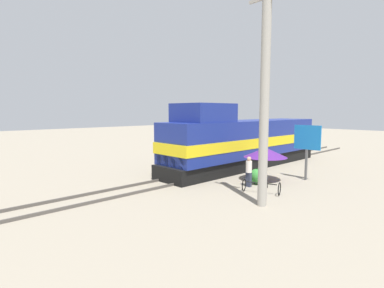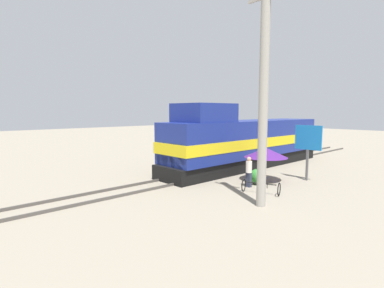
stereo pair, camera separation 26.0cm
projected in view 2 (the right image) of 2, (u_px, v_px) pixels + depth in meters
ground_plane at (201, 176)px, 19.60m from camera, size 120.00×120.00×0.00m
rail_near at (193, 173)px, 20.11m from camera, size 0.08×43.24×0.15m
rail_far at (208, 177)px, 19.06m from camera, size 0.08×43.24×0.15m
locomotive at (244, 142)px, 22.42m from camera, size 3.10×15.80×4.74m
utility_pole at (264, 90)px, 12.91m from camera, size 1.80×0.41×10.23m
vendor_umbrella at (266, 153)px, 18.02m from camera, size 2.60×2.60×2.06m
billboard_sign at (308, 141)px, 18.18m from camera, size 1.68×0.12×3.39m
shrub_cluster at (258, 176)px, 17.40m from camera, size 0.94×0.94×0.94m
person_bystander at (249, 171)px, 16.74m from camera, size 0.34×0.34×1.71m
bicycle at (261, 187)px, 15.44m from camera, size 2.01×1.29×0.68m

